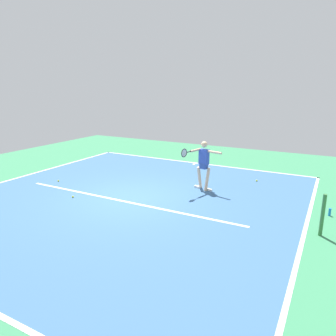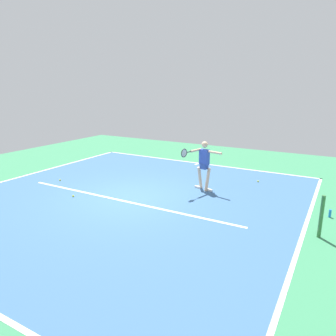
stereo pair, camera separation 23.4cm
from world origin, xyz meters
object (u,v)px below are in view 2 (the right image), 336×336
at_px(tennis_ball_by_baseline, 258,181).
at_px(water_bottle, 330,213).
at_px(tennis_ball_near_player, 73,196).
at_px(tennis_ball_centre_court, 60,180).
at_px(net_post, 321,217).
at_px(tennis_player, 204,162).

bearing_deg(tennis_ball_by_baseline, water_bottle, 137.46).
height_order(tennis_ball_near_player, tennis_ball_centre_court, same).
bearing_deg(tennis_ball_by_baseline, net_post, 122.23).
bearing_deg(tennis_ball_by_baseline, tennis_ball_near_player, 43.82).
relative_size(net_post, tennis_player, 0.61).
bearing_deg(water_bottle, tennis_player, -6.67).
bearing_deg(tennis_ball_by_baseline, tennis_ball_centre_court, 28.45).
height_order(net_post, tennis_ball_by_baseline, net_post).
relative_size(tennis_player, tennis_ball_centre_court, 26.46).
distance_m(tennis_ball_near_player, water_bottle, 7.88).
bearing_deg(water_bottle, tennis_ball_by_baseline, -42.54).
xyz_separation_m(net_post, tennis_ball_centre_court, (9.18, -0.18, -0.50)).
relative_size(tennis_player, tennis_ball_by_baseline, 26.46).
xyz_separation_m(net_post, tennis_player, (3.90, -1.94, 0.47)).
bearing_deg(net_post, tennis_ball_by_baseline, -57.77).
relative_size(tennis_ball_near_player, tennis_ball_centre_court, 1.00).
distance_m(tennis_ball_near_player, tennis_ball_centre_court, 2.11).
relative_size(tennis_player, tennis_ball_near_player, 26.46).
bearing_deg(tennis_ball_near_player, tennis_ball_centre_court, -30.50).
distance_m(tennis_ball_centre_court, water_bottle, 9.43).
xyz_separation_m(net_post, tennis_ball_by_baseline, (2.42, -3.84, -0.50)).
distance_m(tennis_player, tennis_ball_near_player, 4.57).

